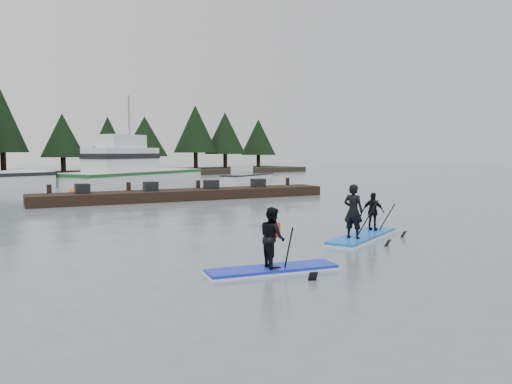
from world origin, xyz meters
TOP-DOWN VIEW (x-y plane):
  - ground at (0.00, 0.00)m, footprint 160.00×160.00m
  - far_shore at (0.00, 42.00)m, footprint 70.00×8.00m
  - treeline at (0.00, 42.00)m, footprint 60.00×4.00m
  - fishing_boat_medium at (6.11, 29.53)m, footprint 13.80×8.44m
  - skiff at (14.50, 24.73)m, footprint 6.11×3.62m
  - floating_dock at (2.30, 14.91)m, footprint 16.48×5.76m
  - buoy_b at (-1.51, 21.87)m, footprint 0.57×0.57m
  - buoy_c at (15.17, 25.66)m, footprint 0.55×0.55m
  - paddleboard_solo at (-5.05, -0.69)m, footprint 3.05×1.62m
  - paddleboard_duo at (-0.13, 0.72)m, footprint 3.78×1.94m

SIDE VIEW (x-z plane):
  - ground at x=0.00m, z-range 0.00..0.00m
  - treeline at x=0.00m, z-range -4.00..4.00m
  - buoy_b at x=-1.51m, z-range -0.28..0.28m
  - buoy_c at x=15.17m, z-range -0.27..0.27m
  - floating_dock at x=2.30m, z-range 0.00..0.55m
  - far_shore at x=0.00m, z-range 0.00..0.60m
  - skiff at x=14.50m, z-range 0.00..0.68m
  - paddleboard_duo at x=-0.13m, z-range -0.56..1.63m
  - paddleboard_solo at x=-5.05m, z-range -0.41..1.49m
  - fishing_boat_medium at x=6.11m, z-range -3.48..4.61m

